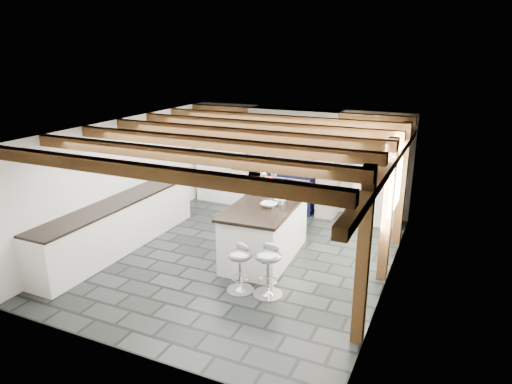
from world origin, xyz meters
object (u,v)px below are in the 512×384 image
at_px(bar_stool_near, 268,264).
at_px(bar_stool_far, 240,262).
at_px(range_cooker, 293,190).
at_px(kitchen_island, 265,230).

bearing_deg(bar_stool_near, bar_stool_far, -162.52).
bearing_deg(bar_stool_near, range_cooker, 114.30).
height_order(range_cooker, bar_stool_near, range_cooker).
relative_size(range_cooker, kitchen_island, 0.48).
relative_size(kitchen_island, bar_stool_near, 2.49).
bearing_deg(range_cooker, bar_stool_near, -75.59).
xyz_separation_m(bar_stool_near, bar_stool_far, (-0.43, -0.06, -0.04)).
distance_m(bar_stool_near, bar_stool_far, 0.44).
bearing_deg(kitchen_island, bar_stool_near, -67.70).
bearing_deg(bar_stool_far, bar_stool_near, 27.94).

